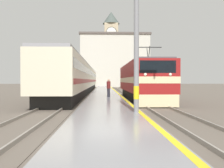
% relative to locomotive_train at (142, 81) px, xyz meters
% --- Properties ---
extents(ground_plane, '(200.00, 200.00, 0.00)m').
position_rel_locomotive_train_xyz_m(ground_plane, '(-3.22, 14.02, -1.74)').
color(ground_plane, '#60564C').
extents(platform, '(3.18, 140.00, 0.35)m').
position_rel_locomotive_train_xyz_m(platform, '(-3.22, 9.02, -1.57)').
color(platform, gray).
rests_on(platform, ground).
extents(rail_track_near, '(2.83, 140.00, 0.16)m').
position_rel_locomotive_train_xyz_m(rail_track_near, '(0.00, 9.02, -1.71)').
color(rail_track_near, '#60564C').
rests_on(rail_track_near, ground).
extents(rail_track_far, '(2.83, 140.00, 0.16)m').
position_rel_locomotive_train_xyz_m(rail_track_far, '(-6.65, 9.02, -1.71)').
color(rail_track_far, '#60564C').
rests_on(rail_track_far, ground).
extents(locomotive_train, '(2.92, 14.13, 4.37)m').
position_rel_locomotive_train_xyz_m(locomotive_train, '(0.00, 0.00, 0.00)').
color(locomotive_train, black).
rests_on(locomotive_train, ground).
extents(passenger_train, '(2.92, 49.15, 3.90)m').
position_rel_locomotive_train_xyz_m(passenger_train, '(-6.65, 15.95, 0.36)').
color(passenger_train, black).
rests_on(passenger_train, ground).
extents(catenary_mast, '(2.25, 0.25, 7.20)m').
position_rel_locomotive_train_xyz_m(catenary_mast, '(-1.86, -11.53, 2.20)').
color(catenary_mast, gray).
rests_on(catenary_mast, platform).
extents(person_on_platform, '(0.34, 0.34, 1.57)m').
position_rel_locomotive_train_xyz_m(person_on_platform, '(-2.98, -0.34, -0.58)').
color(person_on_platform, '#23232D').
rests_on(person_on_platform, platform).
extents(clock_tower, '(5.41, 5.41, 23.85)m').
position_rel_locomotive_train_xyz_m(clock_tower, '(-0.85, 60.90, 11.04)').
color(clock_tower, tan).
rests_on(clock_tower, ground).
extents(station_building, '(18.77, 7.65, 14.30)m').
position_rel_locomotive_train_xyz_m(station_building, '(-0.29, 47.70, 5.44)').
color(station_building, beige).
rests_on(station_building, ground).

